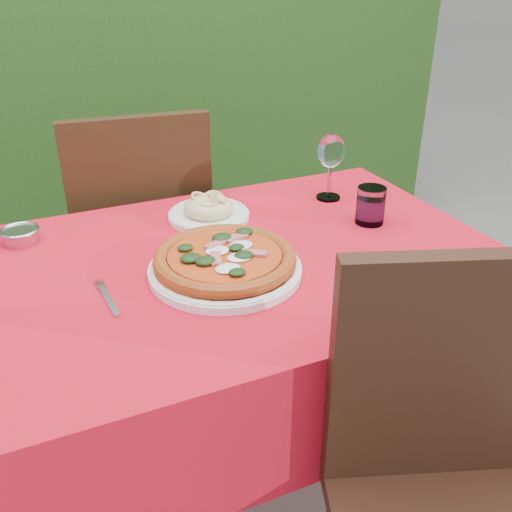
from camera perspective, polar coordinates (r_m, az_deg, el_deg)
name	(u,v)px	position (r m, az deg, el deg)	size (l,w,h in m)	color
ground	(243,474)	(1.85, -1.28, -20.92)	(60.00, 60.00, 0.00)	#635F59
hedge	(106,75)	(2.76, -14.73, 17.09)	(3.20, 0.55, 1.78)	black
dining_table	(241,309)	(1.46, -1.53, -5.27)	(1.26, 0.86, 0.75)	#402514
chair_near	(455,486)	(1.15, 19.32, -20.90)	(0.56, 0.56, 0.97)	black
chair_far	(141,232)	(1.97, -11.39, 2.39)	(0.48, 0.48, 0.98)	black
pizza_plate	(225,262)	(1.29, -3.12, -0.61)	(0.35, 0.35, 0.07)	white
pasta_plate	(209,211)	(1.58, -4.76, 4.54)	(0.22, 0.22, 0.06)	white
water_glass	(370,207)	(1.57, 11.38, 4.82)	(0.08, 0.08, 0.10)	silver
wine_glass	(331,154)	(1.68, 7.50, 10.11)	(0.08, 0.08, 0.20)	white
fork	(109,301)	(1.24, -14.48, -4.34)	(0.02, 0.18, 0.00)	silver
steel_ramekin	(21,236)	(1.56, -22.48, 1.85)	(0.09, 0.09, 0.03)	#B7B7BE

